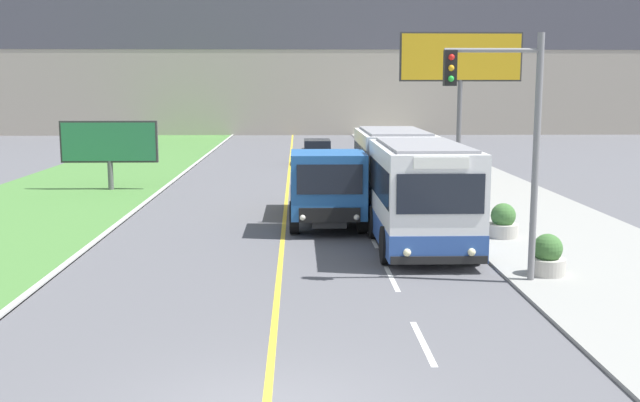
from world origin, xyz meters
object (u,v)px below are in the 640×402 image
(car_distant, at_px, (317,153))
(traffic_light_mast, at_px, (509,126))
(dump_truck, at_px, (327,188))
(planter_round_near, at_px, (547,257))
(planter_round_far, at_px, (444,183))
(city_bus, at_px, (406,182))
(billboard_large, at_px, (461,63))
(planter_round_second, at_px, (503,222))
(planter_round_third, at_px, (466,198))
(billboard_small, at_px, (109,143))

(car_distant, xyz_separation_m, traffic_light_mast, (3.74, -27.05, 3.03))
(dump_truck, distance_m, planter_round_near, 8.51)
(traffic_light_mast, bearing_deg, dump_truck, 118.46)
(traffic_light_mast, bearing_deg, planter_round_far, 84.59)
(city_bus, relative_size, traffic_light_mast, 2.05)
(city_bus, distance_m, car_distant, 20.49)
(billboard_large, bearing_deg, car_distant, 140.27)
(city_bus, distance_m, planter_round_second, 3.38)
(car_distant, relative_size, traffic_light_mast, 0.74)
(city_bus, xyz_separation_m, planter_round_second, (2.75, -1.68, -1.02))
(city_bus, relative_size, planter_round_third, 10.48)
(billboard_large, relative_size, planter_round_far, 6.76)
(planter_round_near, xyz_separation_m, planter_round_second, (0.16, 4.56, 0.01))
(dump_truck, height_order, planter_round_near, dump_truck)
(planter_round_third, relative_size, planter_round_far, 1.06)
(city_bus, xyz_separation_m, traffic_light_mast, (1.39, -6.72, 2.17))
(planter_round_second, bearing_deg, car_distant, 103.01)
(billboard_small, relative_size, planter_round_far, 3.97)
(billboard_small, distance_m, planter_round_near, 21.44)
(car_distant, distance_m, planter_round_far, 13.87)
(billboard_large, bearing_deg, dump_truck, -117.81)
(car_distant, height_order, billboard_large, billboard_large)
(planter_round_near, distance_m, planter_round_third, 9.11)
(city_bus, height_order, planter_round_third, city_bus)
(planter_round_second, bearing_deg, city_bus, 148.49)
(planter_round_near, bearing_deg, dump_truck, 127.12)
(billboard_large, height_order, planter_round_far, billboard_large)
(car_distant, distance_m, planter_round_near, 27.03)
(planter_round_near, xyz_separation_m, planter_round_far, (0.15, 13.67, 0.03))
(dump_truck, relative_size, car_distant, 1.56)
(billboard_small, bearing_deg, planter_round_far, -8.23)
(city_bus, height_order, traffic_light_mast, traffic_light_mast)
(billboard_large, height_order, planter_round_second, billboard_large)
(planter_round_third, distance_m, planter_round_far, 4.56)
(dump_truck, xyz_separation_m, planter_round_near, (5.12, -6.76, -0.77))
(billboard_small, bearing_deg, dump_truck, -44.04)
(city_bus, height_order, planter_round_far, city_bus)
(billboard_small, xyz_separation_m, planter_round_second, (14.60, -11.22, -1.57))
(dump_truck, xyz_separation_m, billboard_large, (7.32, 13.88, 4.49))
(city_bus, xyz_separation_m, billboard_small, (-11.85, 9.54, 0.55))
(traffic_light_mast, bearing_deg, city_bus, 101.73)
(city_bus, height_order, billboard_small, billboard_small)
(planter_round_near, relative_size, planter_round_third, 0.88)
(billboard_small, distance_m, planter_round_second, 18.48)
(dump_truck, relative_size, billboard_large, 0.92)
(billboard_small, bearing_deg, planter_round_third, -24.73)
(billboard_small, xyz_separation_m, planter_round_far, (14.59, -2.11, -1.56))
(city_bus, bearing_deg, billboard_large, 71.60)
(traffic_light_mast, bearing_deg, billboard_large, 80.86)
(billboard_large, xyz_separation_m, planter_round_near, (-2.21, -20.64, -5.26))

